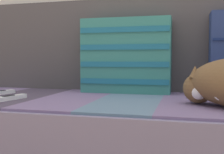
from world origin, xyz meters
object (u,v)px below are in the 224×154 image
throw_pillow_striped (126,56)px  game_remote_far (1,93)px  game_remote_near (9,98)px  couch (131,142)px

throw_pillow_striped → game_remote_far: bearing=-157.7°
throw_pillow_striped → game_remote_near: size_ratio=2.23×
game_remote_near → game_remote_far: bearing=134.4°
couch → game_remote_far: (-0.66, -0.04, 0.21)m
couch → throw_pillow_striped: throw_pillow_striped is taller
game_remote_near → game_remote_far: same height
couch → game_remote_near: 0.58m
game_remote_near → game_remote_far: 0.23m
game_remote_near → couch: bearing=21.4°
couch → game_remote_far: game_remote_far is taller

